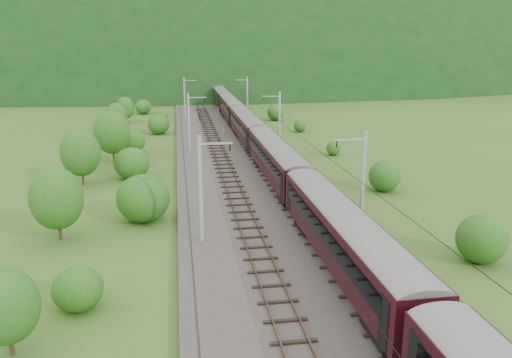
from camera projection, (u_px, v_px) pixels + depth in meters
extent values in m
plane|color=#39551A|center=(283.00, 240.00, 38.44)|extent=(600.00, 600.00, 0.00)
cube|color=#38332D|center=(261.00, 199.00, 47.93)|extent=(14.00, 220.00, 0.30)
cube|color=brown|center=(229.00, 197.00, 47.37)|extent=(0.08, 220.00, 0.15)
cube|color=brown|center=(244.00, 197.00, 47.59)|extent=(0.08, 220.00, 0.15)
cube|color=black|center=(237.00, 198.00, 47.51)|extent=(2.40, 220.00, 0.12)
cube|color=brown|center=(279.00, 195.00, 48.09)|extent=(0.08, 220.00, 0.15)
cube|color=brown|center=(293.00, 194.00, 48.30)|extent=(0.08, 220.00, 0.15)
cube|color=black|center=(286.00, 196.00, 48.23)|extent=(2.40, 220.00, 0.12)
cylinder|color=gray|center=(201.00, 190.00, 36.38)|extent=(0.28, 0.28, 8.00)
cube|color=gray|center=(216.00, 144.00, 35.67)|extent=(2.40, 0.12, 0.12)
cylinder|color=black|center=(230.00, 147.00, 35.89)|extent=(0.10, 0.10, 0.50)
cylinder|color=gray|center=(189.00, 123.00, 66.88)|extent=(0.28, 0.28, 8.00)
cube|color=gray|center=(197.00, 97.00, 66.17)|extent=(2.40, 0.12, 0.12)
cylinder|color=black|center=(205.00, 100.00, 66.40)|extent=(0.10, 0.10, 0.50)
cylinder|color=gray|center=(185.00, 98.00, 97.39)|extent=(0.28, 0.28, 8.00)
cube|color=gray|center=(190.00, 80.00, 96.68)|extent=(2.40, 0.12, 0.12)
cylinder|color=black|center=(195.00, 82.00, 96.90)|extent=(0.10, 0.10, 0.50)
cylinder|color=gray|center=(182.00, 85.00, 127.89)|extent=(0.28, 0.28, 8.00)
cube|color=gray|center=(187.00, 72.00, 127.18)|extent=(2.40, 0.12, 0.12)
cylinder|color=black|center=(191.00, 73.00, 127.41)|extent=(0.10, 0.10, 0.50)
cylinder|color=gray|center=(181.00, 77.00, 158.40)|extent=(0.28, 0.28, 8.00)
cube|color=gray|center=(184.00, 66.00, 157.68)|extent=(2.40, 0.12, 0.12)
cylinder|color=black|center=(188.00, 67.00, 157.91)|extent=(0.10, 0.10, 0.50)
cylinder|color=gray|center=(363.00, 183.00, 38.23)|extent=(0.28, 0.28, 8.00)
cube|color=gray|center=(350.00, 140.00, 37.16)|extent=(2.40, 0.12, 0.12)
cylinder|color=black|center=(337.00, 144.00, 37.09)|extent=(0.10, 0.10, 0.50)
cylinder|color=gray|center=(279.00, 121.00, 68.74)|extent=(0.28, 0.28, 8.00)
cube|color=gray|center=(271.00, 96.00, 67.67)|extent=(2.40, 0.12, 0.12)
cylinder|color=black|center=(264.00, 99.00, 67.59)|extent=(0.10, 0.10, 0.50)
cylinder|color=gray|center=(247.00, 97.00, 99.24)|extent=(0.28, 0.28, 8.00)
cube|color=gray|center=(241.00, 80.00, 98.17)|extent=(2.40, 0.12, 0.12)
cylinder|color=black|center=(236.00, 82.00, 98.10)|extent=(0.10, 0.10, 0.50)
cylinder|color=gray|center=(230.00, 85.00, 129.75)|extent=(0.28, 0.28, 8.00)
cube|color=gray|center=(226.00, 71.00, 128.67)|extent=(2.40, 0.12, 0.12)
cylinder|color=black|center=(222.00, 73.00, 128.60)|extent=(0.10, 0.10, 0.50)
cylinder|color=gray|center=(220.00, 77.00, 160.25)|extent=(0.28, 0.28, 8.00)
cube|color=gray|center=(216.00, 66.00, 159.18)|extent=(2.40, 0.12, 0.12)
cylinder|color=black|center=(213.00, 67.00, 159.11)|extent=(0.10, 0.10, 0.50)
cylinder|color=black|center=(236.00, 128.00, 45.75)|extent=(0.03, 198.00, 0.03)
cylinder|color=black|center=(287.00, 127.00, 46.46)|extent=(0.03, 198.00, 0.03)
ellipsoid|color=black|center=(190.00, 70.00, 286.29)|extent=(504.00, 360.00, 244.00)
cube|color=black|center=(344.00, 237.00, 31.30)|extent=(2.81, 21.35, 2.91)
cylinder|color=slate|center=(345.00, 217.00, 30.96)|extent=(2.81, 21.24, 2.81)
cube|color=black|center=(322.00, 233.00, 30.99)|extent=(0.05, 18.79, 1.12)
cube|color=black|center=(366.00, 230.00, 31.42)|extent=(0.05, 18.79, 1.12)
cube|color=black|center=(391.00, 328.00, 24.67)|extent=(2.13, 3.11, 0.87)
cube|color=black|center=(312.00, 224.00, 38.92)|extent=(2.13, 3.11, 0.87)
cube|color=black|center=(276.00, 159.00, 52.40)|extent=(2.81, 21.35, 2.91)
cylinder|color=slate|center=(276.00, 147.00, 52.06)|extent=(2.81, 21.24, 2.81)
cube|color=black|center=(263.00, 156.00, 52.10)|extent=(0.05, 18.79, 1.12)
cube|color=black|center=(289.00, 155.00, 52.52)|extent=(0.05, 18.79, 1.12)
cube|color=black|center=(292.00, 197.00, 45.78)|extent=(2.13, 3.11, 0.87)
cube|color=black|center=(264.00, 161.00, 60.02)|extent=(2.13, 3.11, 0.87)
cube|color=black|center=(247.00, 126.00, 73.50)|extent=(2.81, 21.35, 2.91)
cylinder|color=slate|center=(247.00, 117.00, 73.16)|extent=(2.81, 21.24, 2.81)
cube|color=black|center=(237.00, 124.00, 73.20)|extent=(0.05, 18.79, 1.12)
cube|color=black|center=(257.00, 123.00, 73.63)|extent=(0.05, 18.79, 1.12)
cube|color=black|center=(255.00, 149.00, 66.88)|extent=(2.13, 3.11, 0.87)
cube|color=black|center=(241.00, 130.00, 81.12)|extent=(2.13, 3.11, 0.87)
cube|color=black|center=(231.00, 107.00, 94.61)|extent=(2.81, 21.35, 2.91)
cylinder|color=slate|center=(231.00, 101.00, 94.26)|extent=(2.81, 21.24, 2.81)
cube|color=black|center=(223.00, 106.00, 94.30)|extent=(0.05, 18.79, 1.12)
cube|color=black|center=(238.00, 105.00, 94.73)|extent=(0.05, 18.79, 1.12)
cube|color=black|center=(236.00, 123.00, 87.98)|extent=(2.13, 3.11, 0.87)
cube|color=black|center=(227.00, 112.00, 102.23)|extent=(2.13, 3.11, 0.87)
cube|color=black|center=(221.00, 96.00, 115.71)|extent=(2.81, 21.35, 2.91)
cylinder|color=slate|center=(221.00, 90.00, 115.36)|extent=(2.81, 21.24, 2.81)
cube|color=black|center=(215.00, 94.00, 115.40)|extent=(0.05, 18.79, 1.12)
cube|color=black|center=(227.00, 94.00, 115.83)|extent=(0.05, 18.79, 1.12)
cube|color=black|center=(224.00, 108.00, 109.08)|extent=(2.13, 3.11, 0.87)
cube|color=black|center=(218.00, 100.00, 123.33)|extent=(2.13, 3.11, 0.87)
cube|color=navy|center=(212.00, 85.00, 145.14)|extent=(2.81, 17.47, 2.91)
cylinder|color=slate|center=(211.00, 81.00, 144.79)|extent=(2.81, 17.38, 2.81)
cube|color=black|center=(207.00, 84.00, 144.83)|extent=(0.05, 15.37, 1.12)
cube|color=black|center=(216.00, 84.00, 145.26)|extent=(0.05, 15.37, 1.12)
cube|color=black|center=(213.00, 94.00, 139.80)|extent=(2.13, 3.11, 0.87)
cube|color=black|center=(210.00, 90.00, 151.46)|extent=(2.13, 3.11, 0.87)
cube|color=yellow|center=(210.00, 84.00, 153.32)|extent=(2.87, 0.50, 2.62)
cube|color=yellow|center=(214.00, 88.00, 137.05)|extent=(2.87, 0.50, 2.62)
cube|color=black|center=(211.00, 78.00, 147.47)|extent=(0.08, 1.60, 0.87)
cylinder|color=red|center=(223.00, 131.00, 80.31)|extent=(0.15, 0.15, 1.43)
cylinder|color=red|center=(218.00, 111.00, 103.06)|extent=(0.17, 0.17, 1.59)
cylinder|color=black|center=(199.00, 116.00, 95.56)|extent=(0.12, 0.12, 1.71)
sphere|color=red|center=(199.00, 112.00, 95.33)|extent=(0.21, 0.21, 0.21)
ellipsoid|color=#254A13|center=(78.00, 289.00, 28.04)|extent=(2.84, 2.84, 2.56)
ellipsoid|color=#254A13|center=(143.00, 198.00, 41.97)|extent=(4.51, 4.51, 4.06)
ellipsoid|color=#254A13|center=(132.00, 163.00, 55.38)|extent=(3.92, 3.92, 3.53)
ellipsoid|color=#254A13|center=(132.00, 142.00, 68.19)|extent=(3.61, 3.61, 3.25)
ellipsoid|color=#254A13|center=(159.00, 124.00, 82.83)|extent=(3.64, 3.64, 3.27)
ellipsoid|color=#254A13|center=(162.00, 116.00, 97.13)|extent=(2.24, 2.24, 2.02)
ellipsoid|color=#254A13|center=(143.00, 107.00, 106.52)|extent=(3.43, 3.43, 3.09)
ellipsoid|color=#254A13|center=(167.00, 100.00, 123.21)|extent=(2.72, 2.72, 2.45)
cylinder|color=black|center=(10.00, 333.00, 23.91)|extent=(0.24, 0.24, 2.44)
ellipsoid|color=#254A13|center=(6.00, 306.00, 23.55)|extent=(3.14, 3.14, 3.77)
cylinder|color=black|center=(59.00, 221.00, 38.03)|extent=(0.24, 0.24, 3.10)
ellipsoid|color=#254A13|center=(57.00, 199.00, 37.57)|extent=(3.98, 3.98, 4.78)
cylinder|color=black|center=(82.00, 170.00, 53.06)|extent=(0.24, 0.24, 3.25)
ellipsoid|color=#254A13|center=(81.00, 153.00, 52.58)|extent=(4.17, 4.17, 5.01)
cylinder|color=black|center=(113.00, 148.00, 63.25)|extent=(0.24, 0.24, 3.55)
ellipsoid|color=#254A13|center=(112.00, 132.00, 62.72)|extent=(4.57, 4.57, 5.48)
cylinder|color=black|center=(117.00, 126.00, 82.96)|extent=(0.24, 0.24, 2.81)
ellipsoid|color=#254A13|center=(116.00, 116.00, 82.54)|extent=(3.61, 3.61, 4.33)
cylinder|color=black|center=(126.00, 116.00, 94.71)|extent=(0.24, 0.24, 2.67)
ellipsoid|color=#254A13|center=(125.00, 108.00, 94.31)|extent=(3.43, 3.43, 4.12)
ellipsoid|color=#254A13|center=(481.00, 241.00, 34.13)|extent=(3.42, 3.42, 3.08)
ellipsoid|color=#254A13|center=(385.00, 178.00, 50.69)|extent=(3.23, 3.23, 2.91)
ellipsoid|color=#254A13|center=(333.00, 149.00, 67.24)|extent=(1.93, 1.93, 1.74)
ellipsoid|color=#254A13|center=(300.00, 126.00, 84.99)|extent=(2.16, 2.16, 1.95)
ellipsoid|color=#254A13|center=(275.00, 113.00, 97.54)|extent=(3.21, 3.21, 2.89)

